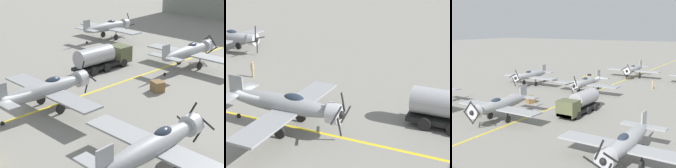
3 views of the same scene
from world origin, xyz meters
The scene contains 5 objects.
ground_plane centered at (0.00, 0.00, 0.00)m, with size 400.00×400.00×0.00m, color gray.
taxiway_stripe centered at (0.00, 0.00, 0.00)m, with size 0.30×160.00×0.01m, color yellow.
airplane_near_left centered at (-15.36, -15.73, 2.01)m, with size 12.00×9.98×3.80m.
airplane_mid_center centered at (0.45, 3.17, 2.01)m, with size 12.00×9.98×3.72m.
ground_crew_walking centered at (-8.25, -6.51, 0.92)m, with size 0.37×0.37×1.68m.
Camera 2 is at (21.96, 17.44, 13.02)m, focal length 60.00 mm.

